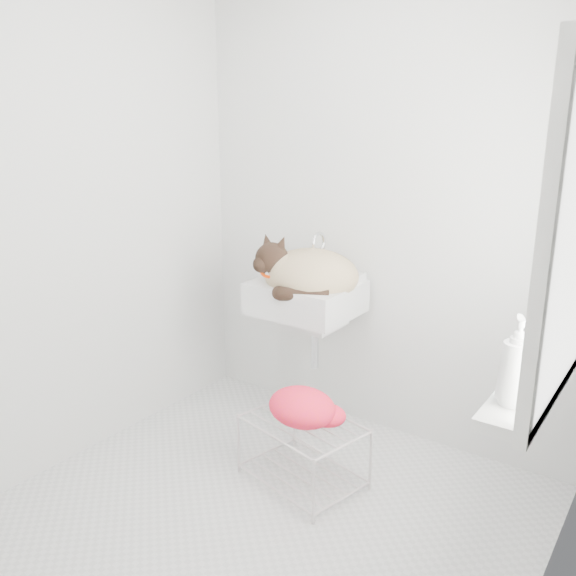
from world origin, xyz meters
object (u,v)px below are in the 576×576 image
Objects in this scene: sink at (306,282)px; bottle_c at (546,358)px; bottle_b at (526,384)px; cat at (306,275)px; wire_rack at (303,453)px; bottle_a at (512,404)px.

sink reaches higher than bottle_c.
bottle_c is at bearing 90.00° from bottle_b.
sink reaches higher than bottle_b.
wire_rack is at bearing -68.88° from cat.
bottle_c is at bearing -26.72° from cat.
sink is 1.52m from bottle_a.
cat reaches higher than bottle_b.
bottle_b reaches higher than bottle_c.
bottle_c is (0.00, 0.28, 0.00)m from bottle_b.
bottle_a is at bearing -90.00° from bottle_c.
wire_rack is at bearing -57.72° from sink.
bottle_b is at bearing -10.98° from wire_rack.
wire_rack is 1.27m from bottle_a.
bottle_a is 0.17m from bottle_b.
bottle_b is at bearing -37.56° from cat.
wire_rack is at bearing -175.23° from bottle_c.
sink reaches higher than wire_rack.
bottle_a is at bearing -32.35° from sink.
cat is 1.08× the size of wire_rack.
wire_rack is 3.38× the size of bottle_c.
bottle_b is 0.28m from bottle_c.
sink is at bearing 153.29° from bottle_b.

